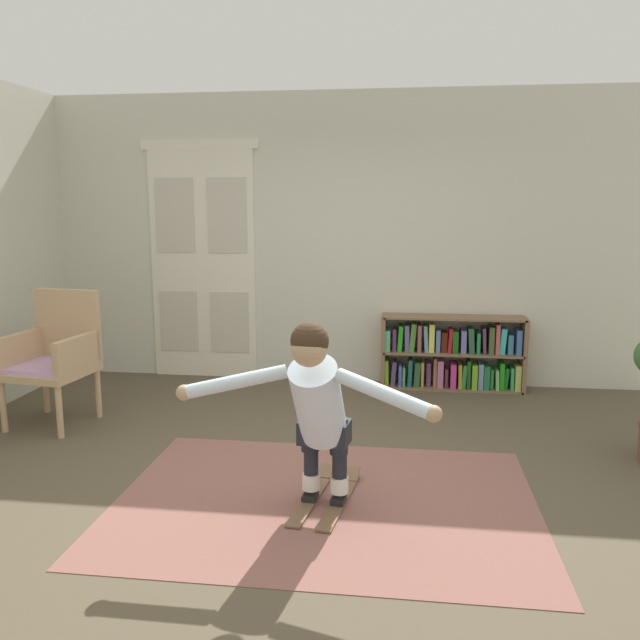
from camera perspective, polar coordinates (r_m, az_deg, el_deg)
The scene contains 8 objects.
ground_plane at distance 4.40m, azimuth -1.71°, elevation -14.12°, with size 7.20×7.20×0.00m, color brown.
back_wall at distance 6.60m, azimuth 1.82°, elevation 7.06°, with size 6.00×0.10×2.90m, color beige.
double_door at distance 6.85m, azimuth -10.26°, elevation 5.17°, with size 1.22×0.05×2.45m.
rug at distance 4.15m, azimuth 0.46°, elevation -15.67°, with size 2.58×1.89×0.01m, color #86554C.
bookshelf at distance 6.54m, azimuth 11.63°, elevation -3.10°, with size 1.40×0.30×0.73m.
wicker_chair at distance 5.81m, azimuth -22.29°, elevation -2.79°, with size 0.67×0.67×1.10m.
skis_pair at distance 4.16m, azimuth 0.57°, elevation -15.26°, with size 0.38×0.82×0.07m.
person_skier at distance 3.73m, azimuth -0.25°, elevation -7.08°, with size 1.46×0.73×1.11m.
Camera 1 is at (0.65, -3.96, 1.81)m, focal length 36.38 mm.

